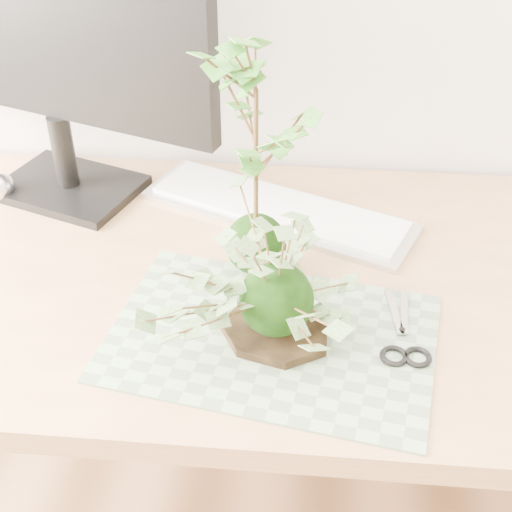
{
  "coord_description": "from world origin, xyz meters",
  "views": [
    {
      "loc": [
        0.07,
        0.33,
        1.44
      ],
      "look_at": [
        0.0,
        1.14,
        0.84
      ],
      "focal_mm": 50.0,
      "sensor_mm": 36.0,
      "label": 1
    }
  ],
  "objects_px": {
    "ivy_kokedama": "(277,271)",
    "maple_kokedama": "(256,105)",
    "monitor": "(42,22)",
    "desk": "(256,314)",
    "keyboard": "(278,209)"
  },
  "relations": [
    {
      "from": "ivy_kokedama",
      "to": "maple_kokedama",
      "type": "bearing_deg",
      "value": 104.86
    },
    {
      "from": "ivy_kokedama",
      "to": "monitor",
      "type": "distance_m",
      "value": 0.59
    },
    {
      "from": "ivy_kokedama",
      "to": "maple_kokedama",
      "type": "relative_size",
      "value": 0.91
    },
    {
      "from": "desk",
      "to": "monitor",
      "type": "relative_size",
      "value": 2.68
    },
    {
      "from": "ivy_kokedama",
      "to": "monitor",
      "type": "xyz_separation_m",
      "value": [
        -0.41,
        0.38,
        0.2
      ]
    },
    {
      "from": "desk",
      "to": "ivy_kokedama",
      "type": "xyz_separation_m",
      "value": [
        0.04,
        -0.15,
        0.21
      ]
    },
    {
      "from": "desk",
      "to": "maple_kokedama",
      "type": "distance_m",
      "value": 0.37
    },
    {
      "from": "monitor",
      "to": "maple_kokedama",
      "type": "bearing_deg",
      "value": -10.49
    },
    {
      "from": "maple_kokedama",
      "to": "ivy_kokedama",
      "type": "bearing_deg",
      "value": -75.14
    },
    {
      "from": "ivy_kokedama",
      "to": "maple_kokedama",
      "type": "distance_m",
      "value": 0.23
    },
    {
      "from": "ivy_kokedama",
      "to": "keyboard",
      "type": "height_order",
      "value": "ivy_kokedama"
    },
    {
      "from": "maple_kokedama",
      "to": "keyboard",
      "type": "relative_size",
      "value": 0.79
    },
    {
      "from": "maple_kokedama",
      "to": "monitor",
      "type": "xyz_separation_m",
      "value": [
        -0.37,
        0.22,
        0.03
      ]
    },
    {
      "from": "keyboard",
      "to": "monitor",
      "type": "distance_m",
      "value": 0.5
    },
    {
      "from": "keyboard",
      "to": "desk",
      "type": "bearing_deg",
      "value": -74.65
    }
  ]
}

